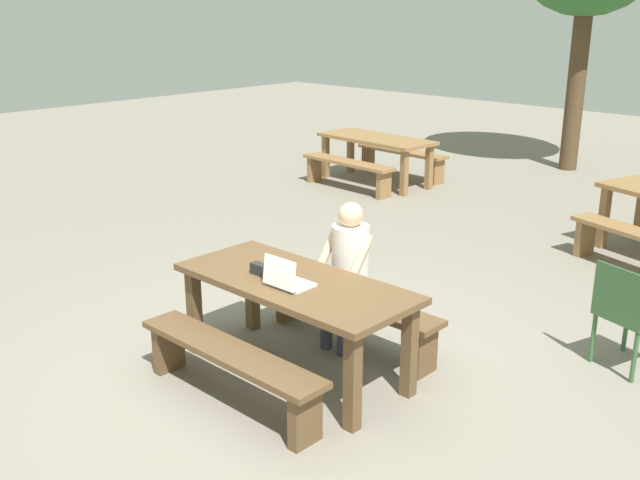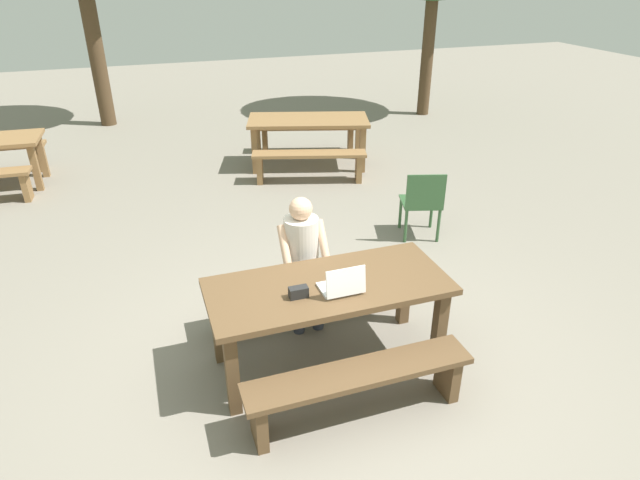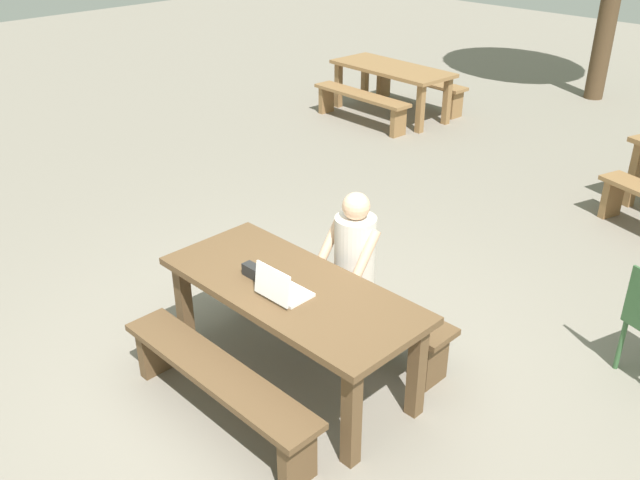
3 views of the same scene
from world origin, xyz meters
name	(u,v)px [view 3 (image 3 of 3)]	position (x,y,z in m)	size (l,w,h in m)	color
ground_plane	(293,376)	(0.00, 0.00, 0.00)	(30.00, 30.00, 0.00)	gray
picnic_table_front	(292,300)	(0.00, 0.00, 0.64)	(1.86, 0.81, 0.75)	brown
bench_near	(218,382)	(0.00, -0.64, 0.32)	(1.65, 0.30, 0.42)	brown
bench_far	(355,304)	(0.00, 0.64, 0.32)	(1.65, 0.30, 0.42)	brown
laptop	(281,289)	(0.06, -0.14, 0.81)	(0.31, 0.25, 0.23)	white
small_pouch	(252,271)	(-0.27, -0.10, 0.79)	(0.14, 0.07, 0.08)	black
person_seated	(351,260)	(-0.02, 0.60, 0.70)	(0.41, 0.41, 1.20)	#333847
picnic_table_rear	(392,74)	(-3.44, 5.17, 0.61)	(1.87, 0.87, 0.72)	olive
bench_rear_south	(361,101)	(-3.47, 4.55, 0.33)	(1.66, 0.39, 0.44)	olive
bench_rear_north	(418,86)	(-3.40, 5.78, 0.33)	(1.66, 0.39, 0.44)	olive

